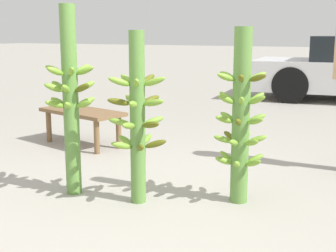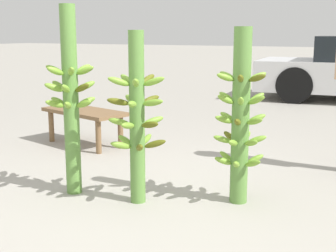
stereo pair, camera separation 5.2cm
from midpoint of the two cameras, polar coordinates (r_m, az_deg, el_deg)
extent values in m
plane|color=#9E998E|center=(3.47, -4.41, -9.99)|extent=(80.00, 80.00, 0.00)
cylinder|color=#5B8C3D|center=(3.69, -12.17, 2.89)|extent=(0.12, 0.12, 1.47)
ellipsoid|color=#75A333|center=(3.72, -14.11, 6.65)|extent=(0.16, 0.09, 0.10)
ellipsoid|color=#75A333|center=(3.59, -13.98, 6.50)|extent=(0.09, 0.16, 0.10)
ellipsoid|color=#75A333|center=(3.54, -12.13, 6.52)|extent=(0.14, 0.15, 0.10)
ellipsoid|color=#75A333|center=(3.61, -10.49, 6.67)|extent=(0.16, 0.09, 0.10)
ellipsoid|color=#75A333|center=(3.74, -10.74, 6.82)|extent=(0.09, 0.16, 0.10)
ellipsoid|color=#75A333|center=(3.79, -12.51, 6.81)|extent=(0.14, 0.15, 0.10)
ellipsoid|color=#545914|center=(3.59, -10.82, 4.59)|extent=(0.16, 0.07, 0.10)
ellipsoid|color=#75A333|center=(3.71, -10.35, 4.82)|extent=(0.13, 0.16, 0.10)
ellipsoid|color=#75A333|center=(3.80, -11.74, 4.91)|extent=(0.11, 0.16, 0.10)
ellipsoid|color=#75A333|center=(3.77, -13.60, 4.78)|extent=(0.16, 0.07, 0.10)
ellipsoid|color=#75A333|center=(3.65, -14.16, 4.55)|extent=(0.13, 0.16, 0.10)
ellipsoid|color=#75A333|center=(3.56, -12.78, 4.45)|extent=(0.11, 0.16, 0.10)
ellipsoid|color=#75A333|center=(3.65, -14.05, 2.59)|extent=(0.12, 0.16, 0.09)
ellipsoid|color=#75A333|center=(3.57, -12.53, 2.46)|extent=(0.12, 0.16, 0.09)
ellipsoid|color=#75A333|center=(3.61, -10.61, 2.64)|extent=(0.16, 0.05, 0.09)
ellipsoid|color=#75A333|center=(3.74, -10.31, 2.94)|extent=(0.12, 0.16, 0.09)
ellipsoid|color=#545914|center=(3.82, -11.82, 3.06)|extent=(0.12, 0.16, 0.09)
ellipsoid|color=#75A333|center=(3.78, -13.64, 2.89)|extent=(0.16, 0.05, 0.09)
cylinder|color=#5B8C3D|center=(3.44, -4.16, 0.88)|extent=(0.11, 0.11, 1.28)
ellipsoid|color=#545914|center=(3.50, -2.89, 5.69)|extent=(0.07, 0.18, 0.10)
ellipsoid|color=#75A333|center=(3.51, -5.44, 5.66)|extent=(0.18, 0.12, 0.10)
ellipsoid|color=#75A333|center=(3.36, -6.40, 5.40)|extent=(0.15, 0.16, 0.10)
ellipsoid|color=#75A333|center=(3.27, -4.31, 5.26)|extent=(0.13, 0.17, 0.10)
ellipsoid|color=#75A333|center=(3.35, -2.10, 5.45)|extent=(0.18, 0.08, 0.10)
ellipsoid|color=#75A333|center=(3.35, -2.23, 2.85)|extent=(0.17, 0.05, 0.08)
ellipsoid|color=#545914|center=(3.50, -2.52, 3.23)|extent=(0.10, 0.18, 0.08)
ellipsoid|color=#75A333|center=(3.54, -5.03, 3.28)|extent=(0.17, 0.14, 0.08)
ellipsoid|color=#545914|center=(3.41, -6.45, 2.94)|extent=(0.17, 0.14, 0.08)
ellipsoid|color=#75A333|center=(3.29, -4.74, 2.66)|extent=(0.10, 0.18, 0.08)
ellipsoid|color=#75A333|center=(3.47, -6.34, 0.49)|extent=(0.18, 0.10, 0.08)
ellipsoid|color=#75A333|center=(3.33, -5.27, 0.04)|extent=(0.05, 0.18, 0.08)
ellipsoid|color=#545914|center=(3.35, -2.58, 0.15)|extent=(0.18, 0.09, 0.08)
ellipsoid|color=#75A333|center=(3.50, -2.16, 0.64)|extent=(0.14, 0.17, 0.08)
ellipsoid|color=#75A333|center=(3.57, -4.42, 0.84)|extent=(0.14, 0.17, 0.08)
ellipsoid|color=#75A333|center=(3.57, -5.58, -1.79)|extent=(0.18, 0.09, 0.09)
ellipsoid|color=#75A333|center=(3.42, -6.13, -2.38)|extent=(0.14, 0.17, 0.09)
ellipsoid|color=#545914|center=(3.35, -3.83, -2.65)|extent=(0.14, 0.17, 0.09)
ellipsoid|color=#545914|center=(3.45, -1.95, -2.20)|extent=(0.18, 0.10, 0.09)
ellipsoid|color=#75A333|center=(3.59, -3.10, -1.69)|extent=(0.05, 0.18, 0.09)
cylinder|color=#5B8C3D|center=(3.47, 8.46, 1.09)|extent=(0.13, 0.13, 1.30)
ellipsoid|color=#75A333|center=(3.49, 10.50, 5.99)|extent=(0.13, 0.13, 0.09)
ellipsoid|color=#75A333|center=(3.56, 8.73, 6.15)|extent=(0.08, 0.15, 0.09)
ellipsoid|color=#75A333|center=(3.50, 6.84, 6.11)|extent=(0.15, 0.08, 0.09)
ellipsoid|color=#75A333|center=(3.37, 6.64, 5.92)|extent=(0.13, 0.13, 0.09)
ellipsoid|color=#545914|center=(3.30, 8.47, 5.76)|extent=(0.08, 0.15, 0.09)
ellipsoid|color=#545914|center=(3.36, 10.44, 5.79)|extent=(0.15, 0.08, 0.09)
ellipsoid|color=#75A333|center=(3.39, 6.67, 3.25)|extent=(0.13, 0.14, 0.10)
ellipsoid|color=#75A333|center=(3.32, 8.50, 3.04)|extent=(0.09, 0.15, 0.10)
ellipsoid|color=#75A333|center=(3.39, 10.36, 3.13)|extent=(0.15, 0.07, 0.10)
ellipsoid|color=#75A333|center=(3.51, 10.32, 3.42)|extent=(0.13, 0.14, 0.10)
ellipsoid|color=#75A333|center=(3.57, 8.56, 3.61)|extent=(0.09, 0.15, 0.10)
ellipsoid|color=#75A333|center=(3.51, 6.77, 3.53)|extent=(0.15, 0.07, 0.10)
ellipsoid|color=#75A333|center=(3.52, 10.41, 0.96)|extent=(0.14, 0.13, 0.09)
ellipsoid|color=#545914|center=(3.60, 8.77, 1.23)|extent=(0.07, 0.15, 0.09)
ellipsoid|color=#75A333|center=(3.55, 6.84, 1.16)|extent=(0.15, 0.09, 0.09)
ellipsoid|color=#75A333|center=(3.43, 6.45, 0.79)|extent=(0.14, 0.13, 0.09)
ellipsoid|color=#545914|center=(3.35, 8.12, 0.50)|extent=(0.07, 0.15, 0.09)
ellipsoid|color=#75A333|center=(3.39, 10.15, 0.58)|extent=(0.15, 0.09, 0.09)
ellipsoid|color=#75A333|center=(3.39, 7.58, -2.03)|extent=(0.05, 0.15, 0.08)
ellipsoid|color=#75A333|center=(3.41, 9.73, -2.01)|extent=(0.15, 0.12, 0.08)
ellipsoid|color=#75A333|center=(3.52, 10.46, -1.59)|extent=(0.15, 0.11, 0.08)
ellipsoid|color=#75A333|center=(3.62, 9.14, -1.20)|extent=(0.05, 0.15, 0.08)
ellipsoid|color=#545914|center=(3.60, 7.11, -1.21)|extent=(0.15, 0.12, 0.08)
ellipsoid|color=#75A333|center=(3.49, 6.28, -1.61)|extent=(0.15, 0.11, 0.08)
ellipsoid|color=#75A333|center=(3.66, 8.62, -3.57)|extent=(0.07, 0.15, 0.09)
ellipsoid|color=#75A333|center=(3.62, 6.75, -3.70)|extent=(0.15, 0.09, 0.09)
ellipsoid|color=#75A333|center=(3.50, 6.36, -4.22)|extent=(0.14, 0.13, 0.09)
ellipsoid|color=#75A333|center=(3.42, 7.97, -4.63)|extent=(0.07, 0.15, 0.09)
ellipsoid|color=#75A333|center=(3.47, 9.94, -4.48)|extent=(0.15, 0.09, 0.09)
ellipsoid|color=#75A333|center=(3.59, 10.21, -3.94)|extent=(0.14, 0.13, 0.09)
cube|color=brown|center=(5.36, -10.70, 1.71)|extent=(1.11, 0.67, 0.04)
cylinder|color=brown|center=(5.82, -12.02, 0.40)|extent=(0.06, 0.06, 0.36)
cylinder|color=brown|center=(5.18, -6.32, -0.76)|extent=(0.06, 0.06, 0.36)
cylinder|color=brown|center=(5.64, -14.58, -0.07)|extent=(0.06, 0.06, 0.36)
cylinder|color=brown|center=(4.98, -8.98, -1.33)|extent=(0.06, 0.06, 0.36)
cylinder|color=black|center=(8.77, 14.53, 4.86)|extent=(0.67, 0.27, 0.66)
cylinder|color=black|center=(10.34, 15.53, 5.75)|extent=(0.67, 0.27, 0.66)
camera|label=1|loc=(0.03, -90.40, -0.08)|focal=50.00mm
camera|label=2|loc=(0.03, 89.60, 0.08)|focal=50.00mm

